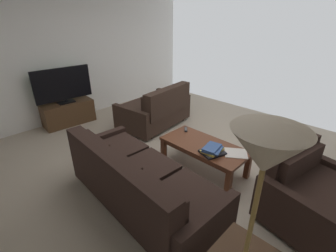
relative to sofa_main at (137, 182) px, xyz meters
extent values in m
cube|color=tan|center=(0.26, -1.18, -0.36)|extent=(5.89, 5.48, 0.01)
cube|color=white|center=(3.20, -1.18, 1.06)|extent=(0.12, 5.48, 2.82)
cylinder|color=black|center=(-0.86, -0.37, -0.32)|extent=(0.05, 0.05, 0.06)
cylinder|color=black|center=(0.82, -0.45, -0.32)|extent=(0.05, 0.05, 0.06)
cylinder|color=black|center=(0.85, 0.23, -0.32)|extent=(0.05, 0.05, 0.06)
cube|color=black|center=(0.00, -0.07, -0.11)|extent=(1.87, 0.90, 0.36)
cube|color=black|center=(-0.62, -0.06, 0.11)|extent=(0.60, 0.74, 0.10)
cube|color=black|center=(0.00, -0.09, 0.11)|extent=(0.60, 0.74, 0.10)
cube|color=black|center=(0.61, -0.12, 0.11)|extent=(0.60, 0.74, 0.10)
cube|color=black|center=(0.01, 0.28, 0.24)|extent=(1.84, 0.27, 0.45)
cube|color=black|center=(-0.60, 0.20, 0.24)|extent=(0.56, 0.15, 0.31)
cube|color=black|center=(0.01, 0.17, 0.24)|extent=(0.56, 0.15, 0.31)
cube|color=black|center=(0.62, 0.14, 0.24)|extent=(0.56, 0.15, 0.31)
cube|color=black|center=(-0.97, -0.02, -0.04)|extent=(0.14, 0.81, 0.52)
cube|color=black|center=(0.96, -0.12, -0.04)|extent=(0.14, 0.81, 0.52)
cylinder|color=black|center=(2.01, -2.18, -0.32)|extent=(0.06, 0.06, 0.06)
cylinder|color=black|center=(1.89, -1.15, -0.32)|extent=(0.06, 0.06, 0.06)
cylinder|color=black|center=(1.28, -2.27, -0.32)|extent=(0.06, 0.06, 0.06)
cylinder|color=black|center=(1.15, -1.24, -0.32)|extent=(0.06, 0.06, 0.06)
cube|color=#33231C|center=(1.58, -1.71, -0.12)|extent=(1.00, 1.29, 0.34)
cube|color=#33231C|center=(1.64, -2.00, 0.10)|extent=(0.82, 0.64, 0.10)
cube|color=#33231C|center=(1.57, -1.41, 0.10)|extent=(0.82, 0.64, 0.10)
cube|color=#33231C|center=(1.21, -1.75, 0.25)|extent=(0.32, 1.21, 0.50)
cube|color=#33231C|center=(1.36, -2.04, 0.25)|extent=(0.18, 0.55, 0.36)
cube|color=#33231C|center=(1.29, -1.44, 0.25)|extent=(0.18, 0.55, 0.36)
cube|color=#33231C|center=(1.66, -2.35, -0.05)|extent=(0.87, 0.20, 0.50)
cube|color=#33231C|center=(1.51, -1.06, -0.05)|extent=(0.87, 0.20, 0.50)
cube|color=brown|center=(-0.08, -1.16, 0.03)|extent=(1.23, 0.59, 0.04)
cube|color=brown|center=(-0.08, -1.16, -0.01)|extent=(1.13, 0.53, 0.05)
cube|color=brown|center=(-0.65, -1.41, -0.17)|extent=(0.07, 0.07, 0.37)
cube|color=brown|center=(0.49, -1.41, -0.17)|extent=(0.07, 0.07, 0.37)
cube|color=brown|center=(-0.65, -0.91, -0.17)|extent=(0.07, 0.07, 0.37)
cube|color=brown|center=(0.49, -0.91, -0.17)|extent=(0.07, 0.07, 0.37)
cylinder|color=#472D1C|center=(-1.19, -0.06, -0.09)|extent=(0.04, 0.04, 0.52)
cone|color=tan|center=(-1.44, 0.32, 1.16)|extent=(0.36, 0.36, 0.23)
cube|color=#4C331E|center=(2.88, -0.51, -0.12)|extent=(0.48, 1.01, 0.47)
cube|color=black|center=(3.00, -0.52, -0.12)|extent=(0.07, 0.84, 0.28)
cube|color=black|center=(2.91, -0.37, -0.12)|extent=(0.21, 0.25, 0.06)
cube|color=black|center=(2.88, -0.51, 0.12)|extent=(0.22, 0.33, 0.02)
cube|color=black|center=(2.88, -0.51, 0.16)|extent=(0.04, 0.06, 0.06)
cube|color=black|center=(2.88, -0.51, 0.49)|extent=(0.11, 1.10, 0.63)
cube|color=#194C23|center=(2.90, -0.51, 0.49)|extent=(0.07, 1.07, 0.60)
cylinder|color=black|center=(-1.12, -0.92, -0.32)|extent=(0.06, 0.06, 0.06)
cylinder|color=black|center=(-1.25, -1.54, -0.32)|extent=(0.06, 0.06, 0.06)
cube|color=black|center=(-1.53, -1.16, -0.11)|extent=(0.98, 0.94, 0.37)
cube|color=black|center=(-1.55, -1.15, 0.12)|extent=(0.87, 0.87, 0.10)
cube|color=black|center=(-1.18, -1.23, 0.26)|extent=(0.34, 0.81, 0.47)
cube|color=black|center=(-1.29, -1.21, 0.26)|extent=(0.26, 0.72, 0.34)
cube|color=black|center=(-1.44, -0.72, -0.04)|extent=(0.84, 0.27, 0.53)
cube|color=black|center=(-1.62, -1.59, -0.04)|extent=(0.84, 0.27, 0.53)
cube|color=black|center=(-0.30, -1.04, 0.07)|extent=(0.33, 0.36, 0.03)
cube|color=#E0CC4C|center=(-0.29, -1.04, 0.10)|extent=(0.21, 0.27, 0.03)
cube|color=#385693|center=(-0.30, -1.03, 0.12)|extent=(0.28, 0.31, 0.02)
cube|color=#385693|center=(-0.29, -1.04, 0.14)|extent=(0.22, 0.30, 0.02)
cube|color=black|center=(0.41, -1.33, 0.06)|extent=(0.14, 0.15, 0.02)
cube|color=#59595B|center=(0.41, -1.33, 0.08)|extent=(0.10, 0.10, 0.00)
cube|color=silver|center=(-0.53, -1.26, 0.06)|extent=(0.38, 0.37, 0.01)
camera|label=1|loc=(-1.77, 1.31, 1.73)|focal=25.36mm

